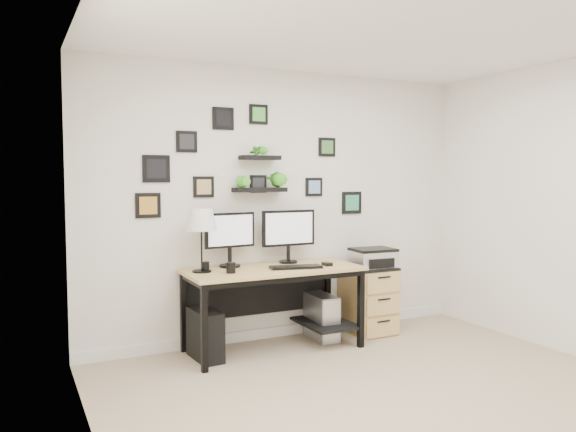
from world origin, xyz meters
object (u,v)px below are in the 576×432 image
desk (275,280)px  file_cabinet (368,299)px  monitor_right (289,232)px  pc_tower_grey (322,317)px  monitor_left (230,235)px  printer (373,258)px  pc_tower_black (205,335)px  mug (231,268)px  table_lamp (201,221)px

desk → file_cabinet: desk is taller
desk → monitor_right: 0.50m
pc_tower_grey → file_cabinet: file_cabinet is taller
monitor_left → pc_tower_grey: size_ratio=1.10×
file_cabinet → printer: size_ratio=1.56×
pc_tower_grey → file_cabinet: size_ratio=0.68×
pc_tower_black → monitor_left: bearing=28.9°
mug → monitor_right: bearing=22.1°
table_lamp → pc_tower_grey: size_ratio=1.21×
monitor_left → pc_tower_grey: bearing=-8.6°
monitor_left → printer: bearing=-6.6°
monitor_right → file_cabinet: bearing=-6.8°
mug → desk: bearing=14.4°
desk → pc_tower_grey: bearing=5.0°
monitor_left → file_cabinet: bearing=-4.8°
monitor_right → mug: monitor_right is taller
mug → table_lamp: bearing=142.3°
table_lamp → pc_tower_black: 0.98m
file_cabinet → pc_tower_black: bearing=-177.4°
file_cabinet → mug: bearing=-173.4°
desk → mug: size_ratio=17.72×
monitor_right → table_lamp: table_lamp is taller
pc_tower_black → printer: bearing=-3.1°
monitor_left → mug: bearing=-109.5°
monitor_right → mug: (-0.69, -0.28, -0.26)m
mug → pc_tower_grey: 1.16m
monitor_left → table_lamp: table_lamp is taller
mug → file_cabinet: size_ratio=0.13×
mug → monitor_left: bearing=70.5°
monitor_right → mug: 0.79m
mug → printer: (1.56, 0.13, -0.03)m
desk → pc_tower_grey: desk is taller
printer → monitor_left: bearing=173.4°
pc_tower_black → desk: bearing=-2.3°
desk → pc_tower_black: 0.79m
monitor_right → pc_tower_black: 1.24m
file_cabinet → monitor_left: bearing=175.2°
monitor_left → file_cabinet: monitor_left is taller
pc_tower_grey → printer: 0.79m
table_lamp → printer: bearing=-0.9°
mug → pc_tower_grey: size_ratio=0.20×
monitor_right → pc_tower_grey: 0.89m
mug → pc_tower_black: mug is taller
table_lamp → mug: (0.21, -0.16, -0.40)m
mug → pc_tower_black: size_ratio=0.21×
table_lamp → mug: 0.47m
mug → printer: printer is taller
monitor_left → monitor_right: 0.59m
monitor_right → file_cabinet: 1.12m
pc_tower_black → file_cabinet: (1.75, 0.08, 0.12)m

